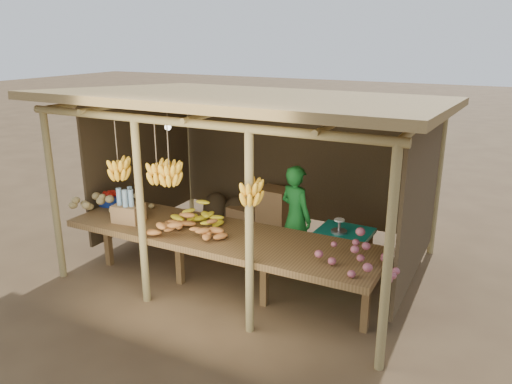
% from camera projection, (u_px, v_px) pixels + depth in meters
% --- Properties ---
extents(ground, '(60.00, 60.00, 0.00)m').
position_uv_depth(ground, '(256.00, 264.00, 6.96)').
color(ground, brown).
rests_on(ground, ground).
extents(stall_structure, '(4.70, 3.50, 2.43)m').
position_uv_depth(stall_structure, '(253.00, 128.00, 6.38)').
color(stall_structure, '#947F4C').
rests_on(stall_structure, ground).
extents(counter, '(3.90, 1.05, 0.80)m').
position_uv_depth(counter, '(219.00, 238.00, 5.94)').
color(counter, brown).
rests_on(counter, ground).
extents(potato_heap, '(1.13, 0.87, 0.37)m').
position_uv_depth(potato_heap, '(108.00, 196.00, 6.69)').
color(potato_heap, tan).
rests_on(potato_heap, counter).
extents(sweet_potato_heap, '(0.97, 0.71, 0.35)m').
position_uv_depth(sweet_potato_heap, '(191.00, 222.00, 5.79)').
color(sweet_potato_heap, '#B86D2F').
rests_on(sweet_potato_heap, counter).
extents(onion_heap, '(0.97, 0.66, 0.36)m').
position_uv_depth(onion_heap, '(353.00, 250.00, 5.02)').
color(onion_heap, '#A24E5B').
rests_on(onion_heap, counter).
extents(banana_pile, '(0.69, 0.53, 0.35)m').
position_uv_depth(banana_pile, '(197.00, 211.00, 6.16)').
color(banana_pile, yellow).
rests_on(banana_pile, counter).
extents(tomato_basin, '(0.35, 0.35, 0.18)m').
position_uv_depth(tomato_basin, '(111.00, 199.00, 6.93)').
color(tomato_basin, navy).
rests_on(tomato_basin, counter).
extents(bottle_box, '(0.39, 0.32, 0.44)m').
position_uv_depth(bottle_box, '(128.00, 209.00, 6.26)').
color(bottle_box, '#9F7447').
rests_on(bottle_box, counter).
extents(vendor, '(0.62, 0.53, 1.43)m').
position_uv_depth(vendor, '(296.00, 217.00, 6.68)').
color(vendor, '#197428').
rests_on(vendor, ground).
extents(tarp_crate, '(0.70, 0.61, 0.81)m').
position_uv_depth(tarp_crate, '(343.00, 251.00, 6.55)').
color(tarp_crate, brown).
rests_on(tarp_crate, ground).
extents(carton_stack, '(1.06, 0.45, 0.77)m').
position_uv_depth(carton_stack, '(264.00, 214.00, 7.90)').
color(carton_stack, '#9F7447').
rests_on(carton_stack, ground).
extents(burlap_sacks, '(0.85, 0.45, 0.60)m').
position_uv_depth(burlap_sacks, '(226.00, 209.00, 8.38)').
color(burlap_sacks, '#463620').
rests_on(burlap_sacks, ground).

